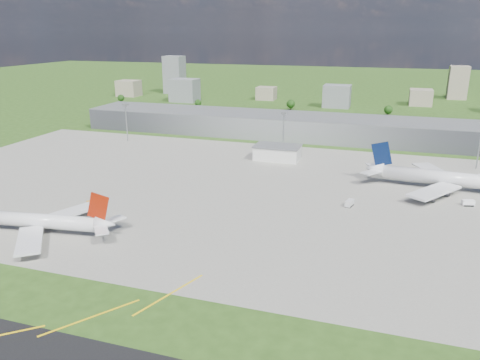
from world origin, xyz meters
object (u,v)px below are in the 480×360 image
(airliner_red_twin, at_px, (37,221))
(airliner_blue_quad, at_px, (457,179))
(tug_yellow, at_px, (91,203))
(van_white_far, at_px, (468,203))
(van_white_near, at_px, (350,203))

(airliner_red_twin, distance_m, airliner_blue_quad, 186.51)
(airliner_red_twin, relative_size, airliner_blue_quad, 0.80)
(tug_yellow, xyz_separation_m, van_white_far, (158.79, 49.18, 0.46))
(airliner_blue_quad, bearing_deg, tug_yellow, -151.71)
(airliner_red_twin, xyz_separation_m, van_white_near, (110.17, 64.73, -3.38))
(airliner_red_twin, bearing_deg, van_white_far, -160.48)
(tug_yellow, height_order, van_white_far, van_white_far)
(van_white_near, relative_size, van_white_far, 1.07)
(airliner_blue_quad, xyz_separation_m, tug_yellow, (-155.88, -69.08, -5.10))
(airliner_red_twin, xyz_separation_m, van_white_far, (159.65, 81.20, -3.45))
(airliner_red_twin, distance_m, van_white_near, 127.83)
(airliner_red_twin, distance_m, tug_yellow, 32.27)
(tug_yellow, relative_size, van_white_far, 0.65)
(airliner_red_twin, bearing_deg, van_white_near, -157.01)
(tug_yellow, bearing_deg, van_white_near, -27.26)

